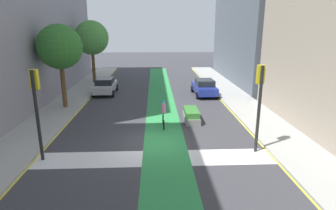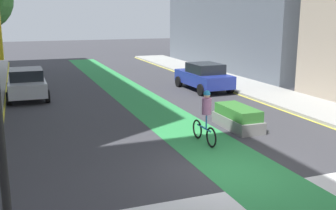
% 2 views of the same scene
% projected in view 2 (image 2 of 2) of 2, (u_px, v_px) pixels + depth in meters
% --- Properties ---
extents(ground_plane, '(120.00, 120.00, 0.00)m').
position_uv_depth(ground_plane, '(226.00, 172.00, 11.13)').
color(ground_plane, '#38383D').
extents(bike_lane_paint, '(2.40, 60.00, 0.01)m').
position_uv_depth(bike_lane_paint, '(244.00, 169.00, 11.32)').
color(bike_lane_paint, '#2D8C47').
rests_on(bike_lane_paint, ground_plane).
extents(crosswalk_band, '(12.00, 1.80, 0.01)m').
position_uv_depth(crosswalk_band, '(268.00, 203.00, 9.30)').
color(crosswalk_band, silver).
rests_on(crosswalk_band, ground_plane).
extents(car_silver_left_far, '(2.02, 4.20, 1.57)m').
position_uv_depth(car_silver_left_far, '(27.00, 83.00, 20.75)').
color(car_silver_left_far, '#B2B7BF').
rests_on(car_silver_left_far, ground_plane).
extents(car_blue_right_far, '(2.15, 4.26, 1.57)m').
position_uv_depth(car_blue_right_far, '(204.00, 76.00, 23.00)').
color(car_blue_right_far, navy).
rests_on(car_blue_right_far, ground_plane).
extents(cyclist_in_lane, '(0.32, 1.73, 1.86)m').
position_uv_depth(cyclist_in_lane, '(206.00, 116.00, 13.41)').
color(cyclist_in_lane, black).
rests_on(cyclist_in_lane, ground_plane).
extents(median_planter, '(1.02, 2.37, 0.85)m').
position_uv_depth(median_planter, '(238.00, 118.00, 15.36)').
color(median_planter, slate).
rests_on(median_planter, ground_plane).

